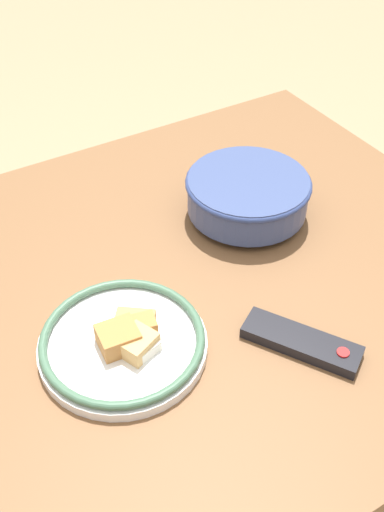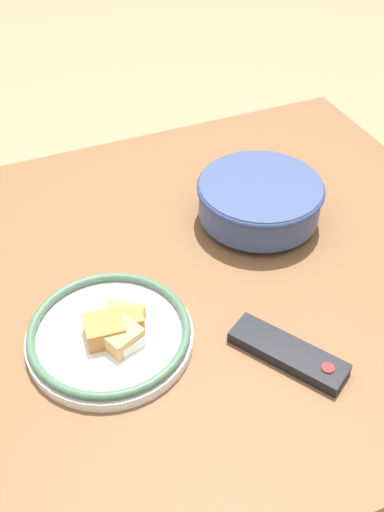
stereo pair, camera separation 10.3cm
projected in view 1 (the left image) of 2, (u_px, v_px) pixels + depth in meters
The scene contains 5 objects.
ground_plane at pixel (183, 489), 1.57m from camera, with size 8.00×8.00×0.00m, color #9E8460.
dining_table at pixel (180, 315), 1.11m from camera, with size 1.20×0.96×0.77m.
noodle_bowl at pixel (248, 194), 1.16m from camera, with size 0.24×0.24×0.09m.
food_plate at pixel (124, 342), 0.93m from camera, with size 0.26×0.26×0.05m.
tv_remote at pixel (301, 342), 0.94m from camera, with size 0.15×0.19×0.02m.
Camera 1 is at (0.36, 0.66, 1.51)m, focal length 42.00 mm.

